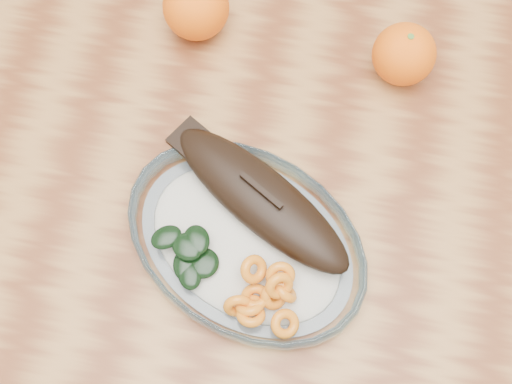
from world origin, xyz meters
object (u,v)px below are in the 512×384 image
(plated_meal, at_px, (247,238))
(orange_right, at_px, (404,54))
(dining_table, at_px, (236,233))
(orange_left, at_px, (196,7))

(plated_meal, xyz_separation_m, orange_right, (0.15, 0.27, 0.02))
(plated_meal, relative_size, orange_right, 8.79)
(dining_table, distance_m, orange_right, 0.32)
(dining_table, bearing_deg, plated_meal, -57.97)
(orange_left, distance_m, orange_right, 0.27)
(dining_table, height_order, orange_left, orange_left)
(plated_meal, bearing_deg, orange_right, 84.63)
(orange_left, bearing_deg, dining_table, -67.78)
(plated_meal, height_order, orange_right, same)
(plated_meal, distance_m, orange_left, 0.31)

